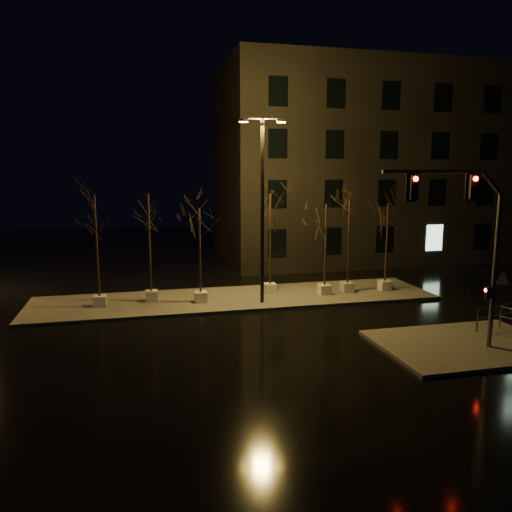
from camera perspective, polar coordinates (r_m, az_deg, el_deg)
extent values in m
plane|color=black|center=(22.01, 0.93, -8.86)|extent=(90.00, 90.00, 0.00)
cube|color=#484540|center=(27.61, -2.20, -4.87)|extent=(22.00, 5.00, 0.15)
cube|color=#484540|center=(22.12, 22.82, -9.34)|extent=(7.00, 5.00, 0.15)
cube|color=black|center=(42.79, 13.36, 10.05)|extent=(25.00, 12.00, 15.00)
cube|color=beige|center=(26.94, -17.44, -4.91)|extent=(0.65, 0.65, 0.55)
cylinder|color=black|center=(26.40, -17.75, 1.10)|extent=(0.11, 0.11, 5.16)
cube|color=beige|center=(27.33, -11.85, -4.47)|extent=(0.65, 0.65, 0.55)
cylinder|color=black|center=(26.79, -12.06, 1.45)|extent=(0.11, 0.11, 5.15)
cube|color=beige|center=(26.69, -6.34, -4.66)|extent=(0.65, 0.65, 0.55)
cylinder|color=black|center=(26.19, -6.44, 0.63)|extent=(0.11, 0.11, 4.43)
cube|color=beige|center=(28.48, 1.60, -3.69)|extent=(0.65, 0.65, 0.55)
cylinder|color=black|center=(27.97, 1.63, 1.94)|extent=(0.11, 0.11, 5.09)
cube|color=beige|center=(28.41, 7.83, -3.82)|extent=(0.65, 0.65, 0.55)
cylinder|color=black|center=(27.93, 7.94, 1.23)|extent=(0.11, 0.11, 4.50)
cube|color=beige|center=(29.20, 10.39, -3.52)|extent=(0.65, 0.65, 0.55)
cylinder|color=black|center=(28.73, 10.55, 1.57)|extent=(0.11, 0.11, 4.68)
cube|color=beige|center=(30.20, 14.51, -3.23)|extent=(0.65, 0.65, 0.55)
cylinder|color=black|center=(29.75, 14.71, 1.53)|extent=(0.11, 0.11, 4.51)
cylinder|color=#515458|center=(21.35, 25.62, -1.69)|extent=(0.18, 0.18, 5.98)
cylinder|color=#515458|center=(19.42, 19.64, 9.05)|extent=(3.99, 0.31, 0.14)
cube|color=black|center=(20.31, 23.56, 7.26)|extent=(0.31, 0.23, 0.90)
cube|color=black|center=(19.05, 17.57, 7.51)|extent=(0.31, 0.23, 0.90)
cube|color=black|center=(21.37, 24.99, -3.81)|extent=(0.23, 0.19, 0.45)
cone|color=red|center=(21.54, 26.28, -2.45)|extent=(1.04, 0.07, 1.04)
sphere|color=#FF0C07|center=(21.00, 26.33, 7.94)|extent=(0.18, 0.18, 0.18)
cylinder|color=black|center=(25.70, 0.72, 4.92)|extent=(0.19, 0.19, 9.45)
cylinder|color=black|center=(25.75, 0.74, 15.45)|extent=(2.06, 0.46, 0.09)
cube|color=yellow|center=(25.69, -1.44, 15.15)|extent=(0.51, 0.34, 0.19)
cube|color=yellow|center=(25.82, 2.91, 15.11)|extent=(0.51, 0.34, 0.19)
cylinder|color=#515458|center=(23.63, 23.95, -6.83)|extent=(0.05, 0.05, 0.95)
cylinder|color=#515458|center=(24.38, 25.80, -5.19)|extent=(2.27, 0.54, 0.04)
cylinder|color=#515458|center=(24.48, 25.73, -6.15)|extent=(2.27, 0.54, 0.04)
cylinder|color=#515458|center=(24.48, 26.13, -6.42)|extent=(0.05, 0.05, 0.96)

